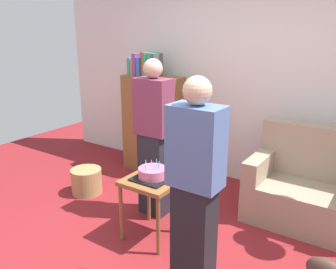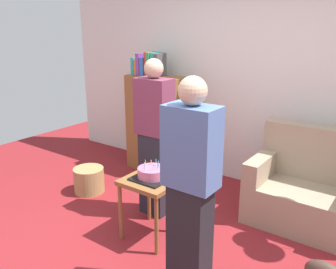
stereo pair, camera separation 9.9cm
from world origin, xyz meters
TOP-DOWN VIEW (x-y plane):
  - ground_plane at (0.00, 0.00)m, footprint 8.00×8.00m
  - wall_back at (0.00, 2.05)m, footprint 6.00×0.10m
  - couch at (0.86, 1.43)m, footprint 1.10×0.70m
  - bookshelf at (-1.24, 1.66)m, footprint 0.80×0.36m
  - side_table at (-0.26, 0.33)m, footprint 0.48×0.48m
  - birthday_cake at (-0.26, 0.33)m, footprint 0.32×0.32m
  - person_blowing_candles at (-0.51, 0.70)m, footprint 0.36×0.22m
  - person_holding_cake at (0.44, -0.12)m, footprint 0.36×0.22m
  - wicker_basket at (-1.46, 0.62)m, footprint 0.36×0.36m

SIDE VIEW (x-z plane):
  - ground_plane at x=0.00m, z-range 0.00..0.00m
  - wicker_basket at x=-1.46m, z-range 0.00..0.30m
  - couch at x=0.86m, z-range -0.14..0.82m
  - side_table at x=-0.26m, z-range 0.21..0.80m
  - birthday_cake at x=-0.26m, z-range 0.56..0.73m
  - bookshelf at x=-1.24m, z-range -0.11..1.50m
  - person_blowing_candles at x=-0.51m, z-range 0.02..1.65m
  - person_holding_cake at x=0.44m, z-range 0.02..1.65m
  - wall_back at x=0.00m, z-range 0.00..2.70m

